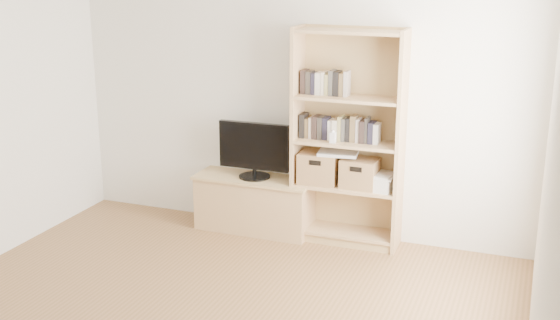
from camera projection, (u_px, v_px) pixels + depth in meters
The scene contains 12 objects.
back_wall at pixel (296, 98), 6.62m from camera, with size 4.50×0.02×2.60m, color silver.
right_wall at pixel (545, 217), 3.60m from camera, with size 0.02×5.00×2.60m, color silver.
tv_stand at pixel (255, 205), 6.84m from camera, with size 1.12×0.42×0.51m, color tan.
bookshelf at pixel (348, 139), 6.35m from camera, with size 1.00×0.35×2.00m, color tan.
television at pixel (254, 150), 6.68m from camera, with size 0.70×0.05×0.55m, color black.
books_row_mid at pixel (349, 128), 6.34m from camera, with size 0.86×0.17×0.23m, color black.
books_row_upper at pixel (326, 84), 6.31m from camera, with size 0.38×0.14×0.20m, color black.
baby_monitor at pixel (333, 138), 6.28m from camera, with size 0.05×0.03×0.10m, color white.
basket_left at pixel (319, 167), 6.51m from camera, with size 0.35×0.29×0.29m, color olive.
basket_right at pixel (360, 173), 6.39m from camera, with size 0.32×0.27×0.27m, color olive.
laptop at pixel (338, 153), 6.41m from camera, with size 0.36×0.25×0.03m, color silver.
magazine_stack at pixel (383, 183), 6.33m from camera, with size 0.19×0.27×0.12m, color silver.
Camera 1 is at (2.19, -3.64, 2.59)m, focal length 45.00 mm.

